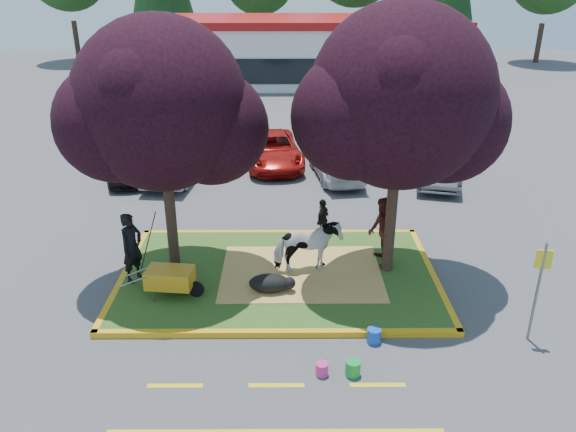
{
  "coord_description": "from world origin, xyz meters",
  "views": [
    {
      "loc": [
        0.18,
        -12.95,
        7.54
      ],
      "look_at": [
        0.25,
        0.5,
        1.57
      ],
      "focal_mm": 35.0,
      "sensor_mm": 36.0,
      "label": 1
    }
  ],
  "objects_px": {
    "car_black": "(129,161)",
    "bucket_blue": "(374,336)",
    "sign_post": "(539,282)",
    "car_silver": "(176,159)",
    "calf": "(269,283)",
    "bucket_pink": "(322,369)",
    "wheelbarrow": "(170,278)",
    "bucket_green": "(353,368)",
    "handler": "(132,247)",
    "cow": "(307,247)"
  },
  "relations": [
    {
      "from": "bucket_blue",
      "to": "sign_post",
      "type": "bearing_deg",
      "value": 1.67
    },
    {
      "from": "sign_post",
      "to": "handler",
      "type": "bearing_deg",
      "value": 174.17
    },
    {
      "from": "handler",
      "to": "car_black",
      "type": "bearing_deg",
      "value": 43.03
    },
    {
      "from": "wheelbarrow",
      "to": "car_silver",
      "type": "distance_m",
      "value": 9.14
    },
    {
      "from": "cow",
      "to": "wheelbarrow",
      "type": "relative_size",
      "value": 0.86
    },
    {
      "from": "bucket_blue",
      "to": "car_black",
      "type": "bearing_deg",
      "value": 126.9
    },
    {
      "from": "bucket_pink",
      "to": "bucket_blue",
      "type": "distance_m",
      "value": 1.62
    },
    {
      "from": "handler",
      "to": "bucket_green",
      "type": "distance_m",
      "value": 6.41
    },
    {
      "from": "wheelbarrow",
      "to": "car_black",
      "type": "height_order",
      "value": "car_black"
    },
    {
      "from": "cow",
      "to": "bucket_green",
      "type": "bearing_deg",
      "value": 177.99
    },
    {
      "from": "calf",
      "to": "car_black",
      "type": "xyz_separation_m",
      "value": [
        -5.67,
        8.76,
        0.29
      ]
    },
    {
      "from": "wheelbarrow",
      "to": "bucket_green",
      "type": "bearing_deg",
      "value": -27.03
    },
    {
      "from": "bucket_pink",
      "to": "car_silver",
      "type": "xyz_separation_m",
      "value": [
        -4.99,
        11.76,
        0.62
      ]
    },
    {
      "from": "wheelbarrow",
      "to": "bucket_blue",
      "type": "bearing_deg",
      "value": -12.85
    },
    {
      "from": "handler",
      "to": "wheelbarrow",
      "type": "xyz_separation_m",
      "value": [
        1.1,
        -0.84,
        -0.4
      ]
    },
    {
      "from": "car_black",
      "to": "car_silver",
      "type": "bearing_deg",
      "value": -11.88
    },
    {
      "from": "calf",
      "to": "bucket_pink",
      "type": "relative_size",
      "value": 3.7
    },
    {
      "from": "handler",
      "to": "car_silver",
      "type": "relative_size",
      "value": 0.4
    },
    {
      "from": "bucket_blue",
      "to": "wheelbarrow",
      "type": "bearing_deg",
      "value": 160.67
    },
    {
      "from": "cow",
      "to": "bucket_pink",
      "type": "height_order",
      "value": "cow"
    },
    {
      "from": "cow",
      "to": "wheelbarrow",
      "type": "bearing_deg",
      "value": 96.9
    },
    {
      "from": "bucket_green",
      "to": "car_silver",
      "type": "bearing_deg",
      "value": 115.5
    },
    {
      "from": "car_silver",
      "to": "bucket_green",
      "type": "bearing_deg",
      "value": 120.79
    },
    {
      "from": "wheelbarrow",
      "to": "bucket_pink",
      "type": "relative_size",
      "value": 7.25
    },
    {
      "from": "handler",
      "to": "car_silver",
      "type": "distance_m",
      "value": 8.2
    },
    {
      "from": "calf",
      "to": "sign_post",
      "type": "height_order",
      "value": "sign_post"
    },
    {
      "from": "calf",
      "to": "bucket_pink",
      "type": "distance_m",
      "value": 3.2
    },
    {
      "from": "car_black",
      "to": "bucket_blue",
      "type": "bearing_deg",
      "value": -65.27
    },
    {
      "from": "calf",
      "to": "car_black",
      "type": "bearing_deg",
      "value": 101.87
    },
    {
      "from": "wheelbarrow",
      "to": "bucket_blue",
      "type": "height_order",
      "value": "wheelbarrow"
    },
    {
      "from": "bucket_pink",
      "to": "car_silver",
      "type": "distance_m",
      "value": 12.78
    },
    {
      "from": "calf",
      "to": "sign_post",
      "type": "relative_size",
      "value": 0.43
    },
    {
      "from": "wheelbarrow",
      "to": "car_black",
      "type": "xyz_separation_m",
      "value": [
        -3.29,
        9.01,
        -0.01
      ]
    },
    {
      "from": "bucket_pink",
      "to": "bucket_green",
      "type": "bearing_deg",
      "value": -0.55
    },
    {
      "from": "bucket_pink",
      "to": "car_silver",
      "type": "height_order",
      "value": "car_silver"
    },
    {
      "from": "handler",
      "to": "car_silver",
      "type": "xyz_separation_m",
      "value": [
        -0.37,
        8.18,
        -0.31
      ]
    },
    {
      "from": "cow",
      "to": "bucket_green",
      "type": "relative_size",
      "value": 5.18
    },
    {
      "from": "cow",
      "to": "bucket_blue",
      "type": "bearing_deg",
      "value": -167.88
    },
    {
      "from": "car_black",
      "to": "bucket_pink",
      "type": "bearing_deg",
      "value": -72.08
    },
    {
      "from": "calf",
      "to": "sign_post",
      "type": "bearing_deg",
      "value": -38.42
    },
    {
      "from": "handler",
      "to": "sign_post",
      "type": "height_order",
      "value": "sign_post"
    },
    {
      "from": "sign_post",
      "to": "car_black",
      "type": "relative_size",
      "value": 0.61
    },
    {
      "from": "car_silver",
      "to": "car_black",
      "type": "bearing_deg",
      "value": 5.59
    },
    {
      "from": "cow",
      "to": "calf",
      "type": "relative_size",
      "value": 1.68
    },
    {
      "from": "wheelbarrow",
      "to": "sign_post",
      "type": "bearing_deg",
      "value": -4.31
    },
    {
      "from": "handler",
      "to": "cow",
      "type": "bearing_deg",
      "value": -56.99
    },
    {
      "from": "handler",
      "to": "calf",
      "type": "bearing_deg",
      "value": -71.57
    },
    {
      "from": "calf",
      "to": "car_silver",
      "type": "height_order",
      "value": "car_silver"
    },
    {
      "from": "handler",
      "to": "bucket_pink",
      "type": "relative_size",
      "value": 6.66
    },
    {
      "from": "bucket_green",
      "to": "car_silver",
      "type": "distance_m",
      "value": 13.04
    }
  ]
}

